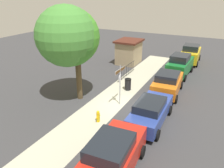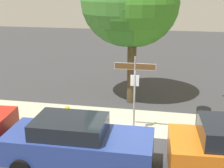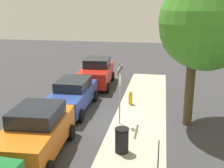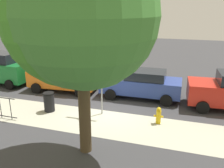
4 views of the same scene
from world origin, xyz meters
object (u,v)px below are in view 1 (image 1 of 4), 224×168
object	(u,v)px
car_red	(112,156)
fire_hydrant	(98,116)
street_sign	(120,78)
car_orange	(168,83)
utility_shed	(129,52)
trash_bin	(128,84)
shade_tree	(69,38)
car_blue	(151,111)
car_yellow	(191,54)
car_green	(180,65)

from	to	relation	value
car_red	fire_hydrant	size ratio (longest dim) A/B	5.85
street_sign	car_orange	distance (m)	4.44
car_red	car_orange	bearing A→B (deg)	-4.03
utility_shed	trash_bin	bearing A→B (deg)	-157.16
shade_tree	fire_hydrant	world-z (taller)	shade_tree
shade_tree	car_blue	xyz separation A→B (m)	(-0.64, -6.45, -3.82)
car_blue	car_orange	xyz separation A→B (m)	(4.81, 0.17, 0.09)
shade_tree	car_blue	bearing A→B (deg)	-95.69
car_yellow	car_green	bearing A→B (deg)	175.02
shade_tree	trash_bin	size ratio (longest dim) A/B	7.11
street_sign	car_green	bearing A→B (deg)	-17.66
car_yellow	shade_tree	bearing A→B (deg)	152.46
car_green	fire_hydrant	xyz separation A→B (m)	(-10.97, 2.81, -0.67)
street_sign	car_red	xyz separation A→B (m)	(-6.20, -2.58, -1.13)
car_red	trash_bin	size ratio (longest dim) A/B	4.65
fire_hydrant	car_blue	bearing A→B (deg)	-65.29
trash_bin	fire_hydrant	bearing A→B (deg)	-176.83
car_blue	fire_hydrant	world-z (taller)	car_blue
trash_bin	car_red	bearing A→B (deg)	-160.81
shade_tree	car_green	distance (m)	11.52
utility_shed	fire_hydrant	bearing A→B (deg)	-165.41
car_red	car_blue	bearing A→B (deg)	-6.21
shade_tree	car_orange	world-z (taller)	shade_tree
shade_tree	car_red	distance (m)	9.07
car_green	street_sign	bearing A→B (deg)	165.14
car_orange	car_yellow	distance (m)	9.60
car_blue	trash_bin	world-z (taller)	car_blue
car_yellow	trash_bin	bearing A→B (deg)	159.92
car_blue	trash_bin	size ratio (longest dim) A/B	4.63
shade_tree	car_yellow	size ratio (longest dim) A/B	1.63
shade_tree	car_green	bearing A→B (deg)	-35.02
street_sign	trash_bin	size ratio (longest dim) A/B	3.08
street_sign	trash_bin	bearing A→B (deg)	10.72
car_orange	car_red	bearing A→B (deg)	176.35
car_orange	car_yellow	bearing A→B (deg)	-4.82
fire_hydrant	trash_bin	xyz separation A→B (m)	(5.41, 0.30, 0.11)
car_red	fire_hydrant	distance (m)	4.45
car_red	car_orange	size ratio (longest dim) A/B	1.07
car_orange	fire_hydrant	bearing A→B (deg)	152.09
car_blue	utility_shed	distance (m)	12.56
shade_tree	utility_shed	xyz separation A→B (m)	(10.28, -0.27, -3.29)
car_blue	utility_shed	bearing A→B (deg)	28.58
car_red	shade_tree	bearing A→B (deg)	45.13
fire_hydrant	car_yellow	bearing A→B (deg)	-10.91
street_sign	fire_hydrant	world-z (taller)	street_sign
shade_tree	trash_bin	distance (m)	6.24
car_blue	car_green	size ratio (longest dim) A/B	1.04
utility_shed	fire_hydrant	distance (m)	12.74
utility_shed	fire_hydrant	world-z (taller)	utility_shed
shade_tree	fire_hydrant	xyz separation A→B (m)	(-2.01, -3.47, -4.27)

